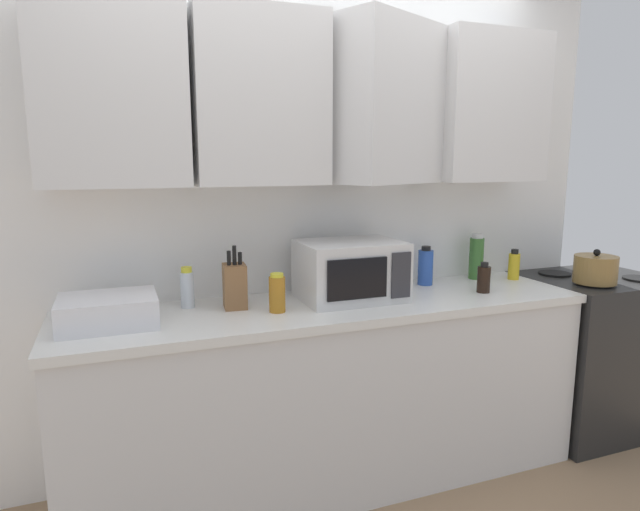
{
  "coord_description": "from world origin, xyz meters",
  "views": [
    {
      "loc": [
        -0.93,
        -2.57,
        1.56
      ],
      "look_at": [
        -0.04,
        -0.25,
        1.12
      ],
      "focal_mm": 30.3,
      "sensor_mm": 36.0,
      "label": 1
    }
  ],
  "objects_px": {
    "dish_rack": "(108,311)",
    "bottle_yellow_mustard": "(514,266)",
    "microwave": "(351,270)",
    "knife_block": "(235,285)",
    "bottle_soy_dark": "(484,279)",
    "bottle_clear_tall": "(187,288)",
    "kettle": "(595,269)",
    "bottle_blue_cleaner": "(425,267)",
    "stove_range": "(589,352)",
    "bottle_amber_vinegar": "(277,293)",
    "bottle_green_oil": "(476,257)"
  },
  "relations": [
    {
      "from": "dish_rack",
      "to": "bottle_yellow_mustard",
      "type": "relative_size",
      "value": 2.23
    },
    {
      "from": "microwave",
      "to": "dish_rack",
      "type": "distance_m",
      "value": 1.09
    },
    {
      "from": "knife_block",
      "to": "bottle_soy_dark",
      "type": "distance_m",
      "value": 1.25
    },
    {
      "from": "bottle_soy_dark",
      "to": "bottle_clear_tall",
      "type": "height_order",
      "value": "bottle_clear_tall"
    },
    {
      "from": "microwave",
      "to": "bottle_clear_tall",
      "type": "distance_m",
      "value": 0.77
    },
    {
      "from": "kettle",
      "to": "dish_rack",
      "type": "relative_size",
      "value": 0.58
    },
    {
      "from": "microwave",
      "to": "bottle_soy_dark",
      "type": "bearing_deg",
      "value": -10.07
    },
    {
      "from": "dish_rack",
      "to": "bottle_blue_cleaner",
      "type": "xyz_separation_m",
      "value": [
        1.59,
        0.17,
        0.04
      ]
    },
    {
      "from": "stove_range",
      "to": "kettle",
      "type": "relative_size",
      "value": 4.16
    },
    {
      "from": "stove_range",
      "to": "bottle_amber_vinegar",
      "type": "height_order",
      "value": "bottle_amber_vinegar"
    },
    {
      "from": "kettle",
      "to": "dish_rack",
      "type": "distance_m",
      "value": 2.44
    },
    {
      "from": "kettle",
      "to": "knife_block",
      "type": "bearing_deg",
      "value": 172.84
    },
    {
      "from": "dish_rack",
      "to": "bottle_amber_vinegar",
      "type": "height_order",
      "value": "bottle_amber_vinegar"
    },
    {
      "from": "bottle_yellow_mustard",
      "to": "bottle_amber_vinegar",
      "type": "distance_m",
      "value": 1.44
    },
    {
      "from": "bottle_amber_vinegar",
      "to": "bottle_clear_tall",
      "type": "bearing_deg",
      "value": 149.29
    },
    {
      "from": "knife_block",
      "to": "bottle_clear_tall",
      "type": "xyz_separation_m",
      "value": [
        -0.2,
        0.08,
        -0.01
      ]
    },
    {
      "from": "bottle_soy_dark",
      "to": "bottle_clear_tall",
      "type": "distance_m",
      "value": 1.46
    },
    {
      "from": "bottle_clear_tall",
      "to": "bottle_green_oil",
      "type": "bearing_deg",
      "value": 1.4
    },
    {
      "from": "bottle_blue_cleaner",
      "to": "bottle_green_oil",
      "type": "relative_size",
      "value": 0.81
    },
    {
      "from": "microwave",
      "to": "stove_range",
      "type": "bearing_deg",
      "value": -2.21
    },
    {
      "from": "kettle",
      "to": "bottle_clear_tall",
      "type": "relative_size",
      "value": 1.17
    },
    {
      "from": "bottle_soy_dark",
      "to": "microwave",
      "type": "bearing_deg",
      "value": 169.93
    },
    {
      "from": "microwave",
      "to": "bottle_soy_dark",
      "type": "relative_size",
      "value": 3.11
    },
    {
      "from": "stove_range",
      "to": "microwave",
      "type": "relative_size",
      "value": 1.9
    },
    {
      "from": "bottle_amber_vinegar",
      "to": "bottle_clear_tall",
      "type": "distance_m",
      "value": 0.42
    },
    {
      "from": "stove_range",
      "to": "bottle_soy_dark",
      "type": "relative_size",
      "value": 5.92
    },
    {
      "from": "kettle",
      "to": "knife_block",
      "type": "relative_size",
      "value": 0.77
    },
    {
      "from": "bottle_green_oil",
      "to": "dish_rack",
      "type": "bearing_deg",
      "value": -174.15
    },
    {
      "from": "kettle",
      "to": "knife_block",
      "type": "distance_m",
      "value": 1.91
    },
    {
      "from": "microwave",
      "to": "bottle_blue_cleaner",
      "type": "bearing_deg",
      "value": 15.0
    },
    {
      "from": "dish_rack",
      "to": "bottle_green_oil",
      "type": "xyz_separation_m",
      "value": [
        1.93,
        0.2,
        0.06
      ]
    },
    {
      "from": "bottle_clear_tall",
      "to": "bottle_amber_vinegar",
      "type": "bearing_deg",
      "value": -30.71
    },
    {
      "from": "stove_range",
      "to": "bottle_soy_dark",
      "type": "xyz_separation_m",
      "value": [
        -0.83,
        -0.06,
        0.52
      ]
    },
    {
      "from": "kettle",
      "to": "bottle_yellow_mustard",
      "type": "distance_m",
      "value": 0.41
    },
    {
      "from": "knife_block",
      "to": "bottle_amber_vinegar",
      "type": "relative_size",
      "value": 1.65
    },
    {
      "from": "microwave",
      "to": "bottle_yellow_mustard",
      "type": "bearing_deg",
      "value": 3.84
    },
    {
      "from": "knife_block",
      "to": "bottle_yellow_mustard",
      "type": "distance_m",
      "value": 1.59
    },
    {
      "from": "dish_rack",
      "to": "bottle_amber_vinegar",
      "type": "relative_size",
      "value": 2.19
    },
    {
      "from": "microwave",
      "to": "kettle",
      "type": "bearing_deg",
      "value": -8.4
    },
    {
      "from": "bottle_clear_tall",
      "to": "dish_rack",
      "type": "bearing_deg",
      "value": -154.58
    },
    {
      "from": "bottle_yellow_mustard",
      "to": "bottle_soy_dark",
      "type": "xyz_separation_m",
      "value": [
        -0.35,
        -0.19,
        -0.01
      ]
    },
    {
      "from": "stove_range",
      "to": "bottle_soy_dark",
      "type": "distance_m",
      "value": 0.98
    },
    {
      "from": "kettle",
      "to": "knife_block",
      "type": "xyz_separation_m",
      "value": [
        -1.9,
        0.24,
        0.02
      ]
    },
    {
      "from": "bottle_blue_cleaner",
      "to": "bottle_clear_tall",
      "type": "xyz_separation_m",
      "value": [
        -1.25,
        -0.01,
        -0.01
      ]
    },
    {
      "from": "stove_range",
      "to": "bottle_yellow_mustard",
      "type": "relative_size",
      "value": 5.35
    },
    {
      "from": "stove_range",
      "to": "knife_block",
      "type": "distance_m",
      "value": 2.14
    },
    {
      "from": "microwave",
      "to": "bottle_blue_cleaner",
      "type": "xyz_separation_m",
      "value": [
        0.5,
        0.13,
        -0.04
      ]
    },
    {
      "from": "knife_block",
      "to": "dish_rack",
      "type": "bearing_deg",
      "value": -171.69
    },
    {
      "from": "bottle_blue_cleaner",
      "to": "dish_rack",
      "type": "bearing_deg",
      "value": -173.81
    },
    {
      "from": "bottle_green_oil",
      "to": "bottle_yellow_mustard",
      "type": "bearing_deg",
      "value": -25.61
    }
  ]
}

